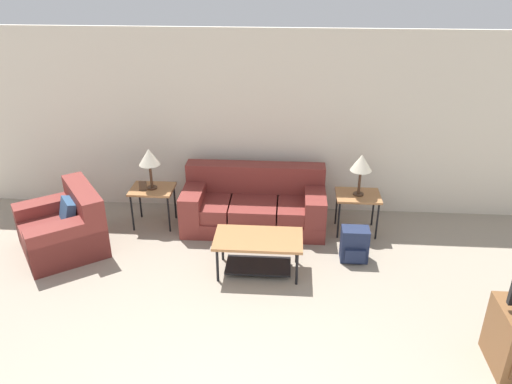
{
  "coord_description": "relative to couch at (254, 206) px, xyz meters",
  "views": [
    {
      "loc": [
        0.39,
        -2.17,
        3.48
      ],
      "look_at": [
        -0.0,
        3.37,
        0.8
      ],
      "focal_mm": 35.0,
      "sensor_mm": 36.0,
      "label": 1
    }
  ],
  "objects": [
    {
      "name": "armchair",
      "position": [
        -2.37,
        -0.78,
        -0.01
      ],
      "size": [
        1.37,
        1.39,
        0.8
      ],
      "color": "maroon",
      "rests_on": "ground_plane"
    },
    {
      "name": "table_lamp_left",
      "position": [
        -1.4,
        -0.08,
        0.71
      ],
      "size": [
        0.28,
        0.28,
        0.57
      ],
      "color": "#472D1E",
      "rests_on": "side_table_left"
    },
    {
      "name": "side_table_right",
      "position": [
        1.4,
        -0.08,
        0.21
      ],
      "size": [
        0.59,
        0.46,
        0.56
      ],
      "color": "#A87042",
      "rests_on": "ground_plane"
    },
    {
      "name": "wall_back",
      "position": [
        0.07,
        0.58,
        1.0
      ],
      "size": [
        8.83,
        0.06,
        2.6
      ],
      "color": "silver",
      "rests_on": "ground_plane"
    },
    {
      "name": "couch",
      "position": [
        0.0,
        0.0,
        0.0
      ],
      "size": [
        1.94,
        0.87,
        0.82
      ],
      "color": "maroon",
      "rests_on": "ground_plane"
    },
    {
      "name": "backpack",
      "position": [
        1.3,
        -0.79,
        -0.08
      ],
      "size": [
        0.34,
        0.31,
        0.44
      ],
      "color": "#1E2847",
      "rests_on": "ground_plane"
    },
    {
      "name": "coffee_table",
      "position": [
        0.13,
        -1.13,
        0.05
      ],
      "size": [
        1.04,
        0.57,
        0.47
      ],
      "color": "#A87042",
      "rests_on": "ground_plane"
    },
    {
      "name": "picture_frame",
      "position": [
        -1.5,
        -0.15,
        0.33
      ],
      "size": [
        0.1,
        0.04,
        0.13
      ],
      "color": "#4C3828",
      "rests_on": "side_table_left"
    },
    {
      "name": "side_table_left",
      "position": [
        -1.4,
        -0.08,
        0.21
      ],
      "size": [
        0.59,
        0.46,
        0.56
      ],
      "color": "#A87042",
      "rests_on": "ground_plane"
    },
    {
      "name": "table_lamp_right",
      "position": [
        1.4,
        -0.08,
        0.71
      ],
      "size": [
        0.28,
        0.28,
        0.57
      ],
      "color": "#472D1E",
      "rests_on": "side_table_right"
    }
  ]
}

